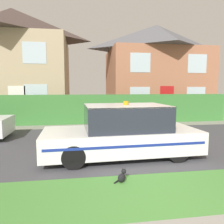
# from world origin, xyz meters

# --- Properties ---
(ground_plane) EXTENTS (80.00, 80.00, 0.00)m
(ground_plane) POSITION_xyz_m (0.00, 0.00, 0.00)
(ground_plane) COLOR gray
(road_strip) EXTENTS (28.00, 5.98, 0.01)m
(road_strip) POSITION_xyz_m (0.00, 4.29, 0.01)
(road_strip) COLOR #424247
(road_strip) RESTS_ON ground
(lawn_verge) EXTENTS (28.00, 1.75, 0.01)m
(lawn_verge) POSITION_xyz_m (0.00, 0.43, 0.00)
(lawn_verge) COLOR #478438
(lawn_verge) RESTS_ON ground
(garden_hedge) EXTENTS (14.78, 0.79, 1.60)m
(garden_hedge) POSITION_xyz_m (-0.26, 8.86, 0.80)
(garden_hedge) COLOR #3D7F38
(garden_hedge) RESTS_ON ground
(police_car) EXTENTS (4.52, 1.98, 1.61)m
(police_car) POSITION_xyz_m (-0.21, 2.72, 0.72)
(police_car) COLOR black
(police_car) RESTS_ON road_strip
(cat) EXTENTS (0.31, 0.26, 0.28)m
(cat) POSITION_xyz_m (-0.57, 0.99, 0.11)
(cat) COLOR black
(cat) RESTS_ON ground
(house_left) EXTENTS (8.20, 7.09, 7.75)m
(house_left) POSITION_xyz_m (-6.25, 14.08, 3.96)
(house_left) COLOR tan
(house_left) RESTS_ON ground
(house_right) EXTENTS (7.87, 5.72, 6.94)m
(house_right) POSITION_xyz_m (4.73, 13.83, 3.54)
(house_right) COLOR #A86B4C
(house_right) RESTS_ON ground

